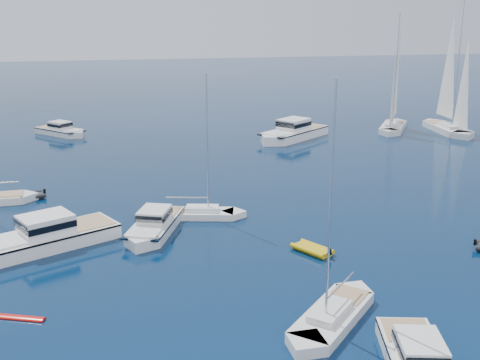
{
  "coord_description": "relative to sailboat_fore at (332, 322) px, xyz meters",
  "views": [
    {
      "loc": [
        -9.01,
        -24.91,
        17.44
      ],
      "look_at": [
        2.49,
        27.14,
        2.2
      ],
      "focal_mm": 44.57,
      "sensor_mm": 36.0,
      "label": 1
    }
  ],
  "objects": [
    {
      "name": "tender_yellow",
      "position": [
        2.28,
        10.1,
        0.0
      ],
      "size": [
        3.24,
        3.74,
        0.95
      ],
      "primitive_type": null,
      "rotation": [
        0.0,
        0.0,
        0.54
      ],
      "color": "gold",
      "rests_on": "ground"
    },
    {
      "name": "sailboat_centre",
      "position": [
        -4.86,
        19.76,
        0.0
      ],
      "size": [
        9.08,
        4.31,
        12.92
      ],
      "primitive_type": null,
      "rotation": [
        0.0,
        0.0,
        4.47
      ],
      "color": "white",
      "rests_on": "ground"
    },
    {
      "name": "motor_cruiser_centre",
      "position": [
        -17.38,
        15.36,
        0.0
      ],
      "size": [
        12.79,
        8.97,
        3.26
      ],
      "primitive_type": null,
      "rotation": [
        0.0,
        0.0,
        2.04
      ],
      "color": "white",
      "rests_on": "ground"
    },
    {
      "name": "sailboat_fore",
      "position": [
        0.0,
        0.0,
        0.0
      ],
      "size": [
        8.78,
        9.04,
        14.71
      ],
      "primitive_type": null,
      "rotation": [
        0.0,
        0.0,
        2.38
      ],
      "color": "silver",
      "rests_on": "ground"
    },
    {
      "name": "kayak_orange",
      "position": [
        -17.79,
        4.28,
        0.0
      ],
      "size": [
        3.05,
        1.66,
        0.3
      ],
      "primitive_type": null,
      "rotation": [
        0.0,
        0.0,
        1.19
      ],
      "color": "red",
      "rests_on": "ground"
    },
    {
      "name": "sailboat_sails_r",
      "position": [
        36.97,
        49.28,
        0.0
      ],
      "size": [
        4.57,
        13.73,
        19.84
      ],
      "primitive_type": null,
      "rotation": [
        0.0,
        0.0,
        3.06
      ],
      "color": "silver",
      "rests_on": "ground"
    },
    {
      "name": "motor_cruiser_distant",
      "position": [
        12.95,
        49.43,
        0.0
      ],
      "size": [
        13.45,
        11.75,
        3.61
      ],
      "primitive_type": null,
      "rotation": [
        0.0,
        0.0,
        2.23
      ],
      "color": "white",
      "rests_on": "ground"
    },
    {
      "name": "motor_cruiser_horizon",
      "position": [
        -18.93,
        59.34,
        0.0
      ],
      "size": [
        8.61,
        9.01,
        2.51
      ],
      "primitive_type": null,
      "rotation": [
        0.0,
        0.0,
        3.88
      ],
      "color": "silver",
      "rests_on": "ground"
    },
    {
      "name": "motor_cruiser_left",
      "position": [
        -8.95,
        16.73,
        0.0
      ],
      "size": [
        6.28,
        10.05,
        2.53
      ],
      "primitive_type": null,
      "rotation": [
        0.0,
        0.0,
        2.77
      ],
      "color": "silver",
      "rests_on": "ground"
    },
    {
      "name": "tender_grey_far",
      "position": [
        -20.5,
        28.28,
        0.0
      ],
      "size": [
        4.61,
        3.45,
        0.95
      ],
      "primitive_type": null,
      "rotation": [
        0.0,
        0.0,
        1.91
      ],
      "color": "black",
      "rests_on": "ground"
    },
    {
      "name": "sailboat_sails_far",
      "position": [
        29.78,
        52.43,
        0.0
      ],
      "size": [
        9.27,
        11.87,
        17.81
      ],
      "primitive_type": null,
      "rotation": [
        0.0,
        0.0,
        2.56
      ],
      "color": "silver",
      "rests_on": "ground"
    }
  ]
}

